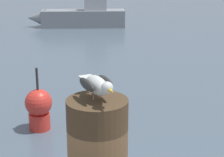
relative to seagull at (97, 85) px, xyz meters
The scene contains 3 objects.
seagull is the anchor object (origin of this frame).
boat_grey 17.98m from the seagull, 114.68° to the left, with size 5.00×2.75×4.08m.
channel_buoy 6.00m from the seagull, 124.15° to the left, with size 0.56×0.56×1.33m.
Camera 1 is at (0.54, -2.33, 3.42)m, focal length 61.66 mm.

